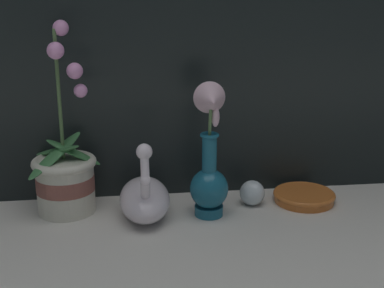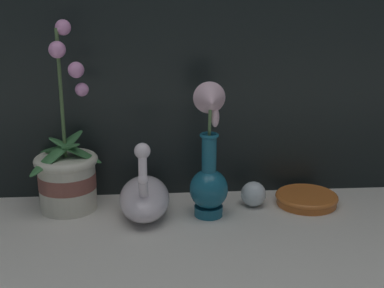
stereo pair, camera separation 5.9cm
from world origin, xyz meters
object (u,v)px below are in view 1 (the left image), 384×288
object	(u,v)px
glass_sphere	(252,193)
amber_dish	(304,196)
blue_vase	(210,165)
swan_figurine	(145,197)
orchid_potted_plant	(65,175)

from	to	relation	value
glass_sphere	amber_dish	xyz separation A→B (m)	(0.13, 0.00, -0.02)
blue_vase	amber_dish	distance (m)	0.27
swan_figurine	blue_vase	size ratio (longest dim) A/B	0.67
blue_vase	glass_sphere	xyz separation A→B (m)	(0.11, 0.05, -0.09)
orchid_potted_plant	swan_figurine	size ratio (longest dim) A/B	2.10
glass_sphere	amber_dish	bearing A→B (deg)	0.87
orchid_potted_plant	swan_figurine	world-z (taller)	orchid_potted_plant
orchid_potted_plant	blue_vase	distance (m)	0.33
swan_figurine	amber_dish	bearing A→B (deg)	5.13
orchid_potted_plant	blue_vase	world-z (taller)	orchid_potted_plant
orchid_potted_plant	blue_vase	xyz separation A→B (m)	(0.32, -0.07, 0.03)
swan_figurine	amber_dish	size ratio (longest dim) A/B	1.39
blue_vase	swan_figurine	bearing A→B (deg)	173.09
swan_figurine	amber_dish	xyz separation A→B (m)	(0.38, 0.03, -0.03)
swan_figurine	glass_sphere	xyz separation A→B (m)	(0.25, 0.03, -0.02)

